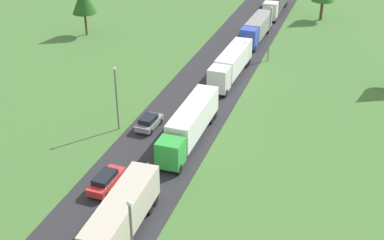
{
  "coord_description": "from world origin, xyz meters",
  "views": [
    {
      "loc": [
        18.02,
        -15.98,
        28.19
      ],
      "look_at": [
        1.88,
        32.32,
        1.13
      ],
      "focal_mm": 48.69,
      "sensor_mm": 36.0,
      "label": 1
    }
  ],
  "objects_px": {
    "truck_third": "(231,63)",
    "truck_fourth": "(257,28)",
    "lamppost_third": "(270,31)",
    "car_third": "(149,122)",
    "truck_second": "(190,123)",
    "truck_fifth": "(276,1)",
    "truck_lead": "(115,225)",
    "tree_oak": "(83,0)",
    "lamppost_second": "(116,95)",
    "car_second": "(106,180)"
  },
  "relations": [
    {
      "from": "truck_third",
      "to": "truck_fifth",
      "type": "xyz_separation_m",
      "value": [
        0.15,
        32.74,
        0.05
      ]
    },
    {
      "from": "lamppost_third",
      "to": "truck_fifth",
      "type": "bearing_deg",
      "value": 97.79
    },
    {
      "from": "truck_lead",
      "to": "truck_second",
      "type": "height_order",
      "value": "truck_second"
    },
    {
      "from": "lamppost_third",
      "to": "truck_second",
      "type": "bearing_deg",
      "value": -97.5
    },
    {
      "from": "truck_second",
      "to": "car_second",
      "type": "height_order",
      "value": "truck_second"
    },
    {
      "from": "truck_lead",
      "to": "lamppost_third",
      "type": "bearing_deg",
      "value": 85.28
    },
    {
      "from": "truck_fourth",
      "to": "truck_fifth",
      "type": "relative_size",
      "value": 0.89
    },
    {
      "from": "truck_fourth",
      "to": "lamppost_third",
      "type": "xyz_separation_m",
      "value": [
        3.54,
        -8.34,
        2.46
      ]
    },
    {
      "from": "truck_lead",
      "to": "truck_fourth",
      "type": "bearing_deg",
      "value": 89.96
    },
    {
      "from": "truck_lead",
      "to": "lamppost_second",
      "type": "relative_size",
      "value": 1.83
    },
    {
      "from": "truck_lead",
      "to": "truck_third",
      "type": "bearing_deg",
      "value": 89.95
    },
    {
      "from": "truck_fifth",
      "to": "lamppost_third",
      "type": "relative_size",
      "value": 1.67
    },
    {
      "from": "lamppost_second",
      "to": "tree_oak",
      "type": "distance_m",
      "value": 33.99
    },
    {
      "from": "truck_lead",
      "to": "car_third",
      "type": "bearing_deg",
      "value": 104.99
    },
    {
      "from": "lamppost_second",
      "to": "lamppost_third",
      "type": "height_order",
      "value": "lamppost_third"
    },
    {
      "from": "lamppost_third",
      "to": "car_third",
      "type": "bearing_deg",
      "value": -109.24
    },
    {
      "from": "truck_third",
      "to": "truck_fifth",
      "type": "relative_size",
      "value": 0.98
    },
    {
      "from": "lamppost_second",
      "to": "car_third",
      "type": "bearing_deg",
      "value": 20.76
    },
    {
      "from": "truck_fourth",
      "to": "lamppost_second",
      "type": "distance_m",
      "value": 35.15
    },
    {
      "from": "truck_lead",
      "to": "lamppost_third",
      "type": "xyz_separation_m",
      "value": [
        3.58,
        43.27,
        2.38
      ]
    },
    {
      "from": "car_second",
      "to": "lamppost_third",
      "type": "relative_size",
      "value": 0.57
    },
    {
      "from": "lamppost_second",
      "to": "truck_fourth",
      "type": "bearing_deg",
      "value": 76.47
    },
    {
      "from": "truck_fourth",
      "to": "car_third",
      "type": "bearing_deg",
      "value": -98.71
    },
    {
      "from": "truck_fifth",
      "to": "car_second",
      "type": "distance_m",
      "value": 61.42
    },
    {
      "from": "car_second",
      "to": "lamppost_third",
      "type": "xyz_separation_m",
      "value": [
        7.89,
        36.42,
        3.67
      ]
    },
    {
      "from": "tree_oak",
      "to": "lamppost_third",
      "type": "bearing_deg",
      "value": -4.01
    },
    {
      "from": "lamppost_second",
      "to": "lamppost_third",
      "type": "distance_m",
      "value": 28.33
    },
    {
      "from": "truck_lead",
      "to": "truck_fifth",
      "type": "distance_m",
      "value": 68.09
    },
    {
      "from": "truck_lead",
      "to": "truck_fourth",
      "type": "xyz_separation_m",
      "value": [
        0.04,
        51.61,
        -0.08
      ]
    },
    {
      "from": "truck_third",
      "to": "car_third",
      "type": "xyz_separation_m",
      "value": [
        -5.04,
        -16.65,
        -1.31
      ]
    },
    {
      "from": "truck_third",
      "to": "lamppost_third",
      "type": "bearing_deg",
      "value": 65.9
    },
    {
      "from": "truck_fourth",
      "to": "truck_fifth",
      "type": "bearing_deg",
      "value": 89.51
    },
    {
      "from": "truck_second",
      "to": "truck_third",
      "type": "bearing_deg",
      "value": 90.54
    },
    {
      "from": "truck_lead",
      "to": "lamppost_third",
      "type": "height_order",
      "value": "lamppost_third"
    },
    {
      "from": "truck_third",
      "to": "truck_fourth",
      "type": "height_order",
      "value": "truck_third"
    },
    {
      "from": "truck_fifth",
      "to": "tree_oak",
      "type": "height_order",
      "value": "tree_oak"
    },
    {
      "from": "car_third",
      "to": "lamppost_third",
      "type": "bearing_deg",
      "value": 70.76
    },
    {
      "from": "truck_lead",
      "to": "truck_third",
      "type": "height_order",
      "value": "truck_lead"
    },
    {
      "from": "truck_second",
      "to": "lamppost_third",
      "type": "distance_m",
      "value": 25.99
    },
    {
      "from": "truck_lead",
      "to": "car_second",
      "type": "height_order",
      "value": "truck_lead"
    },
    {
      "from": "truck_second",
      "to": "truck_third",
      "type": "xyz_separation_m",
      "value": [
        -0.17,
        17.74,
        -0.01
      ]
    },
    {
      "from": "car_second",
      "to": "tree_oak",
      "type": "bearing_deg",
      "value": 120.92
    },
    {
      "from": "truck_third",
      "to": "lamppost_second",
      "type": "xyz_separation_m",
      "value": [
        -8.2,
        -17.86,
        2.04
      ]
    },
    {
      "from": "tree_oak",
      "to": "car_second",
      "type": "bearing_deg",
      "value": -59.08
    },
    {
      "from": "lamppost_third",
      "to": "car_second",
      "type": "bearing_deg",
      "value": -102.22
    },
    {
      "from": "truck_fifth",
      "to": "car_third",
      "type": "relative_size",
      "value": 3.36
    },
    {
      "from": "truck_second",
      "to": "truck_fourth",
      "type": "bearing_deg",
      "value": 90.27
    },
    {
      "from": "truck_lead",
      "to": "tree_oak",
      "type": "height_order",
      "value": "tree_oak"
    },
    {
      "from": "truck_second",
      "to": "car_second",
      "type": "bearing_deg",
      "value": -112.74
    },
    {
      "from": "truck_second",
      "to": "car_second",
      "type": "xyz_separation_m",
      "value": [
        -4.51,
        -10.76,
        -1.29
      ]
    }
  ]
}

